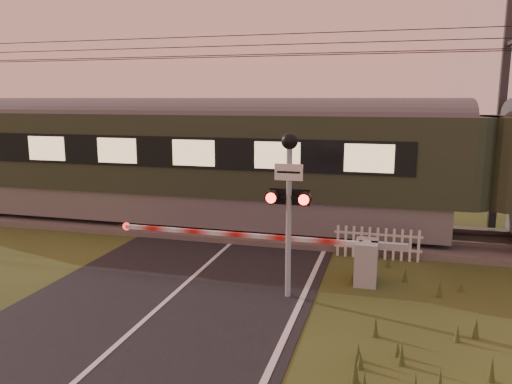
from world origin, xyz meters
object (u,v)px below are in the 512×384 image
(crossing_signal, at_px, (289,186))
(catenary_mast, at_px, (502,112))
(train, at_px, (486,170))
(boom_gate, at_px, (349,258))
(picket_fence, at_px, (377,243))

(crossing_signal, distance_m, catenary_mast, 9.12)
(train, relative_size, boom_gate, 5.85)
(train, height_order, catenary_mast, catenary_mast)
(crossing_signal, height_order, catenary_mast, catenary_mast)
(train, bearing_deg, picket_fence, -146.21)
(boom_gate, bearing_deg, picket_fence, 72.34)
(picket_fence, bearing_deg, boom_gate, -107.66)
(train, relative_size, catenary_mast, 5.74)
(catenary_mast, bearing_deg, train, -107.22)
(train, height_order, crossing_signal, train)
(boom_gate, relative_size, picket_fence, 3.12)
(boom_gate, distance_m, catenary_mast, 7.96)
(picket_fence, bearing_deg, train, 33.79)
(crossing_signal, relative_size, picket_fence, 1.54)
(train, bearing_deg, catenary_mast, 72.78)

